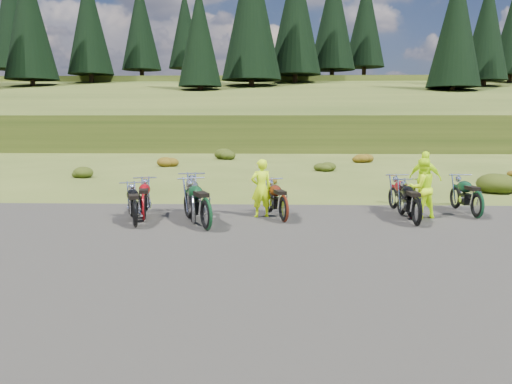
{
  "coord_description": "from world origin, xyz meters",
  "views": [
    {
      "loc": [
        -0.2,
        -11.52,
        2.72
      ],
      "look_at": [
        -0.6,
        0.5,
        0.94
      ],
      "focal_mm": 35.0,
      "sensor_mm": 36.0,
      "label": 1
    }
  ],
  "objects_px": {
    "motorcycle_3": "(194,225)",
    "motorcycle_7": "(476,219)",
    "person_middle": "(261,189)",
    "motorcycle_0": "(136,229)"
  },
  "relations": [
    {
      "from": "motorcycle_0",
      "to": "person_middle",
      "type": "xyz_separation_m",
      "value": [
        3.1,
        1.47,
        0.8
      ]
    },
    {
      "from": "motorcycle_3",
      "to": "person_middle",
      "type": "bearing_deg",
      "value": -70.48
    },
    {
      "from": "motorcycle_0",
      "to": "motorcycle_3",
      "type": "relative_size",
      "value": 0.85
    },
    {
      "from": "motorcycle_0",
      "to": "person_middle",
      "type": "height_order",
      "value": "person_middle"
    },
    {
      "from": "motorcycle_3",
      "to": "motorcycle_7",
      "type": "distance_m",
      "value": 7.65
    },
    {
      "from": "motorcycle_3",
      "to": "person_middle",
      "type": "relative_size",
      "value": 1.45
    },
    {
      "from": "motorcycle_0",
      "to": "motorcycle_3",
      "type": "xyz_separation_m",
      "value": [
        1.38,
        0.49,
        0.0
      ]
    },
    {
      "from": "motorcycle_3",
      "to": "person_middle",
      "type": "distance_m",
      "value": 2.14
    },
    {
      "from": "motorcycle_3",
      "to": "person_middle",
      "type": "height_order",
      "value": "person_middle"
    },
    {
      "from": "person_middle",
      "to": "motorcycle_3",
      "type": "bearing_deg",
      "value": 11.25
    }
  ]
}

